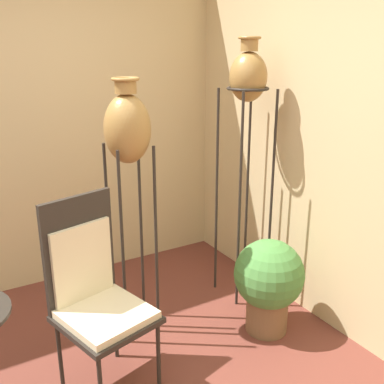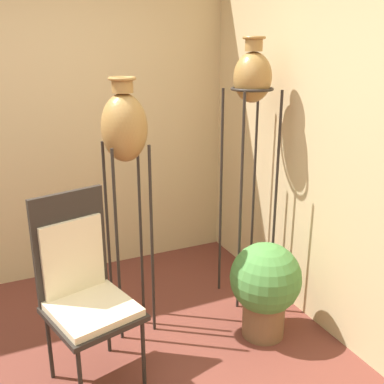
# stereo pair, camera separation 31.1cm
# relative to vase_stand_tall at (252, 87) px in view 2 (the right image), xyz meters

# --- Properties ---
(wall_back) EXTENTS (7.60, 0.06, 2.70)m
(wall_back) POSITION_rel_vase_stand_tall_xyz_m (-1.54, 1.00, -0.27)
(wall_back) COLOR #D1B784
(wall_back) RESTS_ON ground_plane
(wall_right) EXTENTS (0.06, 7.60, 2.70)m
(wall_right) POSITION_rel_vase_stand_tall_xyz_m (0.29, -0.83, -0.27)
(wall_right) COLOR #D1B784
(wall_right) RESTS_ON ground_plane
(vase_stand_tall) EXTENTS (0.32, 0.32, 1.95)m
(vase_stand_tall) POSITION_rel_vase_stand_tall_xyz_m (0.00, 0.00, 0.00)
(vase_stand_tall) COLOR #28231E
(vase_stand_tall) RESTS_ON ground_plane
(vase_stand_medium) EXTENTS (0.29, 0.29, 1.71)m
(vase_stand_medium) POSITION_rel_vase_stand_tall_xyz_m (-0.94, -0.04, -0.24)
(vase_stand_medium) COLOR #28231E
(vase_stand_medium) RESTS_ON ground_plane
(chair) EXTENTS (0.56, 0.58, 1.12)m
(chair) POSITION_rel_vase_stand_tall_xyz_m (-1.33, -0.41, -1.01)
(chair) COLOR #28231E
(chair) RESTS_ON ground_plane
(potted_plant) EXTENTS (0.47, 0.47, 0.67)m
(potted_plant) POSITION_rel_vase_stand_tall_xyz_m (-0.16, -0.52, -1.24)
(potted_plant) COLOR brown
(potted_plant) RESTS_ON ground_plane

